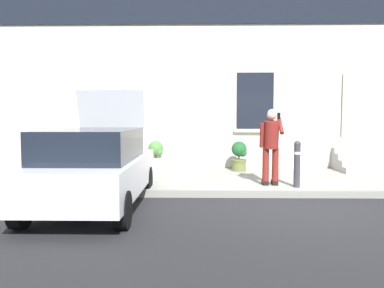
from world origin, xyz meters
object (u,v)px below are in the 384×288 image
Objects in this scene: hatchback_car_white at (95,166)px; planter_olive at (239,155)px; bollard_far_left at (104,162)px; person_on_phone at (271,142)px; planter_terracotta at (72,155)px; planter_cream at (156,154)px; bollard_near_person at (297,162)px.

hatchback_car_white is 4.73× the size of planter_olive.
bollard_far_left is 1.22× the size of planter_olive.
person_on_phone is (3.61, 1.64, 0.35)m from hatchback_car_white.
hatchback_car_white is 3.98m from person_on_phone.
planter_terracotta is at bearing 113.81° from hatchback_car_white.
planter_terracotta is (-1.58, 2.57, -0.11)m from bollard_far_left.
planter_olive is (2.45, -0.25, 0.00)m from planter_cream.
planter_olive is at bearing 37.67° from bollard_far_left.
planter_olive is (4.90, -0.01, 0.00)m from planter_terracotta.
bollard_near_person is at bearing 0.00° from bollard_far_left.
bollard_near_person reaches higher than planter_olive.
hatchback_car_white is at bearing -82.68° from bollard_far_left.
hatchback_car_white reaches higher than person_on_phone.
planter_cream is at bearing 72.80° from bollard_far_left.
person_on_phone is at bearing -78.49° from planter_olive.
person_on_phone reaches higher than planter_olive.
bollard_near_person is at bearing -38.98° from planter_cream.
planter_olive is at bearing 85.90° from person_on_phone.
planter_cream is at bearing 174.26° from planter_olive.
hatchback_car_white is 4.29m from planter_cream.
bollard_far_left is at bearing 167.72° from person_on_phone.
person_on_phone is at bearing 24.43° from hatchback_car_white.
planter_terracotta is at bearing -174.51° from planter_cream.
planter_olive is (3.32, 2.56, -0.11)m from bollard_far_left.
person_on_phone reaches higher than planter_cream.
planter_terracotta is (-5.38, 2.35, -0.55)m from person_on_phone.
bollard_far_left is (-0.18, 1.42, -0.09)m from hatchback_car_white.
bollard_far_left is 4.19m from planter_olive.
person_on_phone is at bearing 3.32° from bollard_far_left.
bollard_near_person is (4.16, 1.42, -0.09)m from hatchback_car_white.
person_on_phone is at bearing 157.97° from bollard_near_person.
planter_cream is at bearing 80.78° from hatchback_car_white.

